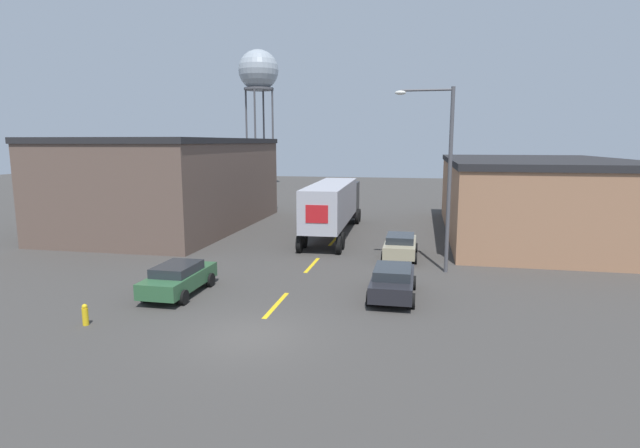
% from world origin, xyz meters
% --- Properties ---
extents(ground_plane, '(160.00, 160.00, 0.00)m').
position_xyz_m(ground_plane, '(0.00, 0.00, 0.00)').
color(ground_plane, '#3D3A38').
extents(road_centerline, '(0.20, 17.27, 0.01)m').
position_xyz_m(road_centerline, '(0.00, 10.39, 0.00)').
color(road_centerline, gold).
rests_on(road_centerline, ground_plane).
extents(warehouse_left, '(11.61, 19.41, 6.99)m').
position_xyz_m(warehouse_left, '(-13.46, 20.43, 3.50)').
color(warehouse_left, brown).
rests_on(warehouse_left, ground_plane).
extents(warehouse_right, '(12.01, 20.76, 5.55)m').
position_xyz_m(warehouse_right, '(13.66, 22.23, 2.78)').
color(warehouse_right, '#9E7051').
rests_on(warehouse_right, ground_plane).
extents(semi_truck, '(3.13, 14.69, 3.86)m').
position_xyz_m(semi_truck, '(-0.41, 19.81, 2.35)').
color(semi_truck, black).
rests_on(semi_truck, ground_plane).
extents(parked_car_right_near, '(1.98, 4.38, 1.39)m').
position_xyz_m(parked_car_right_near, '(4.68, 5.47, 0.74)').
color(parked_car_right_near, black).
rests_on(parked_car_right_near, ground_plane).
extents(parked_car_left_near, '(1.98, 4.38, 1.39)m').
position_xyz_m(parked_car_left_near, '(-4.68, 4.05, 0.74)').
color(parked_car_left_near, '#2D5B38').
rests_on(parked_car_left_near, ground_plane).
extents(parked_car_right_mid, '(1.98, 4.38, 1.39)m').
position_xyz_m(parked_car_right_mid, '(4.68, 13.15, 0.74)').
color(parked_car_right_mid, tan).
rests_on(parked_car_right_mid, ground_plane).
extents(water_tower, '(5.92, 5.92, 20.17)m').
position_xyz_m(water_tower, '(-18.41, 57.46, 16.93)').
color(water_tower, '#47474C').
rests_on(water_tower, ground_plane).
extents(street_lamp, '(2.95, 0.32, 9.40)m').
position_xyz_m(street_lamp, '(6.84, 10.33, 5.41)').
color(street_lamp, '#4C4C51').
rests_on(street_lamp, ground_plane).
extents(fire_hydrant, '(0.22, 0.22, 0.81)m').
position_xyz_m(fire_hydrant, '(-6.26, -0.18, 0.40)').
color(fire_hydrant, gold).
rests_on(fire_hydrant, ground_plane).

